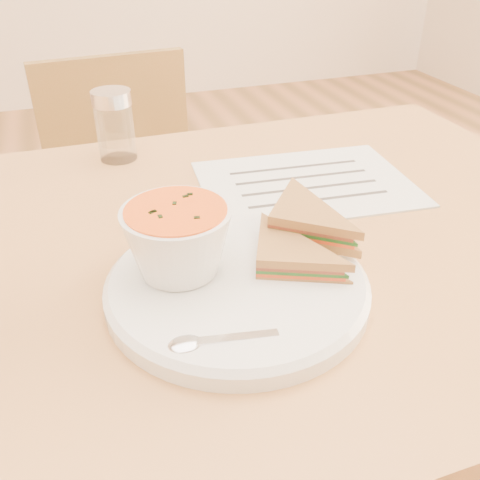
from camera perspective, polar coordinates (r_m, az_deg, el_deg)
name	(u,v)px	position (r m, az deg, el deg)	size (l,w,h in m)	color
dining_table	(233,438)	(0.89, -0.75, -20.39)	(1.00, 0.70, 0.75)	#A37332
chair_far	(143,240)	(1.31, -10.33, 0.02)	(0.35, 0.35, 0.80)	brown
plate	(237,287)	(0.54, -0.30, -5.03)	(0.26, 0.26, 0.02)	white
soup_bowl	(178,244)	(0.53, -6.63, -0.40)	(0.11, 0.11, 0.07)	white
sandwich_half_a	(256,272)	(0.52, 1.69, -3.48)	(0.09, 0.09, 0.03)	olive
sandwich_half_b	(267,229)	(0.57, 2.93, 1.15)	(0.10, 0.10, 0.03)	olive
spoon	(238,338)	(0.46, -0.16, -10.43)	(0.16, 0.03, 0.01)	silver
paper_menu	(306,183)	(0.76, 7.05, 6.01)	(0.29, 0.21, 0.00)	white
condiment_shaker	(115,126)	(0.84, -13.20, 11.80)	(0.06, 0.06, 0.11)	silver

